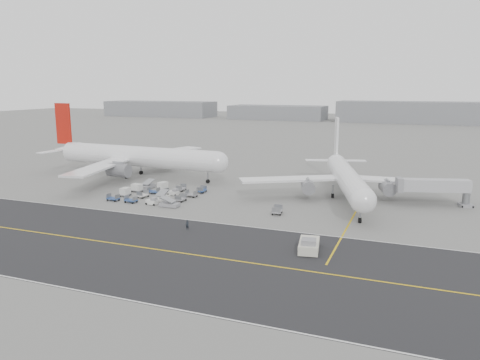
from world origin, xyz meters
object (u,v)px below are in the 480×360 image
at_px(pushback_tug, 309,245).
at_px(jet_bridge, 434,187).
at_px(ground_crew_a, 187,225).
at_px(airliner_a, 134,156).
at_px(airliner_b, 346,177).

xyz_separation_m(pushback_tug, jet_bridge, (17.43, 35.33, 3.06)).
bearing_deg(jet_bridge, ground_crew_a, -155.91).
xyz_separation_m(airliner_a, pushback_tug, (57.13, -40.28, -4.64)).
relative_size(airliner_b, pushback_tug, 5.77).
distance_m(airliner_a, pushback_tug, 70.06).
relative_size(airliner_a, airliner_b, 1.22).
bearing_deg(airliner_b, pushback_tug, -106.19).
xyz_separation_m(pushback_tug, ground_crew_a, (-21.62, 2.84, -0.05)).
bearing_deg(airliner_a, jet_bridge, -91.24).
bearing_deg(airliner_a, pushback_tug, -122.62).
height_order(airliner_b, jet_bridge, airliner_b).
relative_size(jet_bridge, ground_crew_a, 8.75).
distance_m(airliner_b, pushback_tug, 35.82).
height_order(airliner_a, airliner_b, airliner_a).
bearing_deg(airliner_b, ground_crew_a, -139.67).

